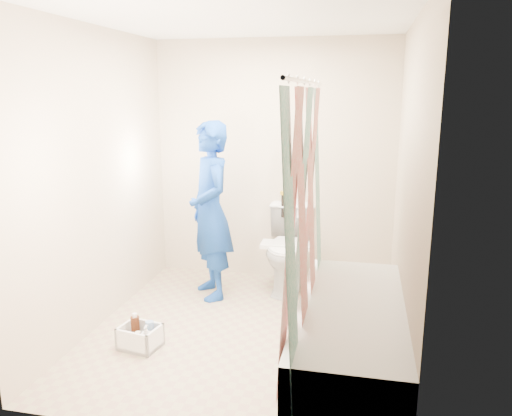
% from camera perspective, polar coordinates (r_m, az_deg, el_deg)
% --- Properties ---
extents(floor, '(2.60, 2.60, 0.00)m').
position_cam_1_polar(floor, '(4.16, -1.42, -13.92)').
color(floor, tan).
rests_on(floor, ground).
extents(ceiling, '(2.40, 2.60, 0.02)m').
position_cam_1_polar(ceiling, '(3.74, -1.65, 20.97)').
color(ceiling, white).
rests_on(ceiling, wall_back).
extents(wall_back, '(2.40, 0.02, 2.40)m').
position_cam_1_polar(wall_back, '(5.02, 2.00, 5.22)').
color(wall_back, beige).
rests_on(wall_back, ground).
extents(wall_front, '(2.40, 0.02, 2.40)m').
position_cam_1_polar(wall_front, '(2.55, -8.46, -2.67)').
color(wall_front, beige).
rests_on(wall_front, ground).
extents(wall_left, '(0.02, 2.60, 2.40)m').
position_cam_1_polar(wall_left, '(4.21, -17.62, 3.08)').
color(wall_left, beige).
rests_on(wall_left, ground).
extents(wall_right, '(0.02, 2.60, 2.40)m').
position_cam_1_polar(wall_right, '(3.68, 16.97, 1.74)').
color(wall_right, beige).
rests_on(wall_right, ground).
extents(bathtub, '(0.70, 1.75, 0.50)m').
position_cam_1_polar(bathtub, '(3.56, 10.69, -14.20)').
color(bathtub, silver).
rests_on(bathtub, ground).
extents(curtain_rod, '(0.02, 1.90, 0.02)m').
position_cam_1_polar(curtain_rod, '(3.19, 5.89, 14.15)').
color(curtain_rod, silver).
rests_on(curtain_rod, wall_back).
extents(shower_curtain, '(0.06, 1.75, 1.80)m').
position_cam_1_polar(shower_curtain, '(3.31, 5.52, -2.17)').
color(shower_curtain, white).
rests_on(shower_curtain, curtain_rod).
extents(toilet, '(0.48, 0.81, 0.81)m').
position_cam_1_polar(toilet, '(4.89, 3.77, -4.58)').
color(toilet, silver).
rests_on(toilet, ground).
extents(tank_lid, '(0.51, 0.24, 0.04)m').
position_cam_1_polar(tank_lid, '(4.75, 3.61, -4.24)').
color(tank_lid, white).
rests_on(tank_lid, toilet).
extents(tank_internals, '(0.20, 0.06, 0.26)m').
position_cam_1_polar(tank_internals, '(5.00, 3.58, 0.48)').
color(tank_internals, black).
rests_on(tank_internals, toilet).
extents(plumber, '(0.66, 0.72, 1.64)m').
position_cam_1_polar(plumber, '(4.60, -5.24, -0.35)').
color(plumber, navy).
rests_on(plumber, ground).
extents(cleaning_caddy, '(0.33, 0.28, 0.22)m').
position_cam_1_polar(cleaning_caddy, '(3.98, -13.00, -14.26)').
color(cleaning_caddy, white).
rests_on(cleaning_caddy, ground).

